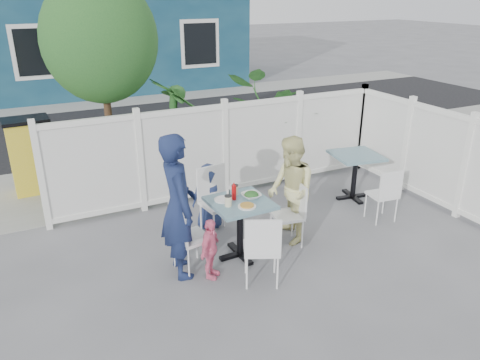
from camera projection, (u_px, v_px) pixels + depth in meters
name	position (u px, v px, depth m)	size (l,w,h in m)	color
ground	(294.00, 262.00, 6.15)	(80.00, 80.00, 0.00)	slate
near_sidewalk	(192.00, 169.00, 9.31)	(24.00, 2.60, 0.01)	gray
street	(142.00, 124.00, 12.38)	(24.00, 5.00, 0.01)	black
far_sidewalk	(116.00, 101.00, 14.95)	(24.00, 1.60, 0.01)	gray
fence_back	(225.00, 151.00, 7.89)	(5.86, 0.08, 1.60)	white
fence_right	(434.00, 158.00, 7.58)	(0.08, 3.66, 1.60)	white
tree	(100.00, 40.00, 7.26)	(1.80, 1.62, 3.59)	#382316
utility_cabinet	(32.00, 157.00, 8.07)	(0.68, 0.49, 1.26)	yellow
potted_shrub_a	(178.00, 135.00, 8.16)	(1.09, 1.09, 1.94)	#1F5020
potted_shrub_b	(276.00, 125.00, 8.88)	(1.69, 1.47, 1.88)	#1F5020
main_table	(240.00, 214.00, 6.07)	(0.78, 0.78, 0.80)	#456B78
spare_table	(356.00, 164.00, 7.81)	(0.86, 0.86, 0.79)	#456B78
chair_left	(186.00, 233.00, 5.77)	(0.47, 0.48, 0.91)	white
chair_right	(292.00, 209.00, 6.42)	(0.45, 0.46, 0.90)	white
chair_back	(216.00, 196.00, 6.67)	(0.51, 0.50, 1.01)	white
chair_near	(262.00, 245.00, 5.47)	(0.55, 0.55, 0.93)	white
chair_spare	(386.00, 192.00, 7.04)	(0.43, 0.42, 0.86)	white
man	(178.00, 206.00, 5.61)	(0.66, 0.44, 1.82)	#172249
woman	(291.00, 191.00, 6.42)	(0.74, 0.57, 1.52)	#D9CF4D
boy	(209.00, 196.00, 6.87)	(0.49, 0.32, 1.00)	navy
toddler	(210.00, 249.00, 5.68)	(0.46, 0.19, 0.79)	pink
plate_main	(247.00, 206.00, 5.85)	(0.23, 0.23, 0.01)	white
plate_side	(223.00, 200.00, 6.03)	(0.24, 0.24, 0.02)	white
salad_bowl	(251.00, 196.00, 6.09)	(0.25, 0.25, 0.06)	white
coffee_cup_a	(228.00, 201.00, 5.85)	(0.09, 0.09, 0.13)	beige
coffee_cup_b	(235.00, 190.00, 6.17)	(0.09, 0.09, 0.13)	beige
ketchup_bottle	(234.00, 193.00, 6.02)	(0.06, 0.06, 0.19)	#AF0A0C
salt_shaker	(228.00, 193.00, 6.17)	(0.03, 0.03, 0.07)	white
pepper_shaker	(229.00, 192.00, 6.20)	(0.03, 0.03, 0.07)	black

